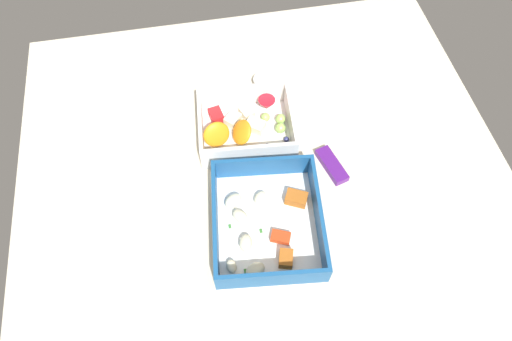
# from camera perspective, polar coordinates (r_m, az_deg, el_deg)

# --- Properties ---
(table_surface) EXTENTS (0.80, 0.80, 0.02)m
(table_surface) POSITION_cam_1_polar(r_m,az_deg,el_deg) (0.75, 1.38, -1.90)
(table_surface) COLOR beige
(table_surface) RESTS_ON ground
(pasta_container) EXTENTS (0.21, 0.18, 0.05)m
(pasta_container) POSITION_cam_1_polar(r_m,az_deg,el_deg) (0.69, 1.31, -6.60)
(pasta_container) COLOR white
(pasta_container) RESTS_ON table_surface
(fruit_bowl) EXTENTS (0.15, 0.17, 0.05)m
(fruit_bowl) POSITION_cam_1_polar(r_m,az_deg,el_deg) (0.78, -1.29, 5.57)
(fruit_bowl) COLOR white
(fruit_bowl) RESTS_ON table_surface
(candy_bar) EXTENTS (0.07, 0.04, 0.01)m
(candy_bar) POSITION_cam_1_polar(r_m,az_deg,el_deg) (0.76, 9.43, 0.65)
(candy_bar) COLOR #51197A
(candy_bar) RESTS_ON table_surface
(paper_cup_liner) EXTENTS (0.04, 0.04, 0.02)m
(paper_cup_liner) POSITION_cam_1_polar(r_m,az_deg,el_deg) (0.86, 0.91, 11.00)
(paper_cup_liner) COLOR white
(paper_cup_liner) RESTS_ON table_surface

